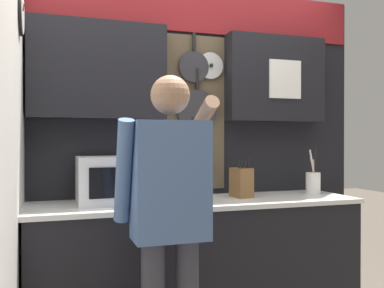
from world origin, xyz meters
name	(u,v)px	position (x,y,z in m)	size (l,w,h in m)	color
base_cabinet_counter	(198,270)	(0.00, 0.00, 0.46)	(2.16, 0.59, 0.92)	black
back_wall_unit	(186,119)	(0.00, 0.26, 1.46)	(2.73, 0.22, 2.42)	black
side_wall	(12,159)	(-1.10, -0.42, 1.22)	(0.07, 1.60, 2.42)	silver
microwave	(118,180)	(-0.52, 0.04, 1.06)	(0.49, 0.37, 0.29)	silver
knife_block	(241,182)	(0.33, 0.04, 1.02)	(0.13, 0.16, 0.28)	brown
utensil_crock	(313,182)	(0.91, 0.04, 1.01)	(0.11, 0.11, 0.35)	white
person	(170,206)	(-0.34, -0.55, 0.98)	(0.54, 0.60, 1.64)	#383842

